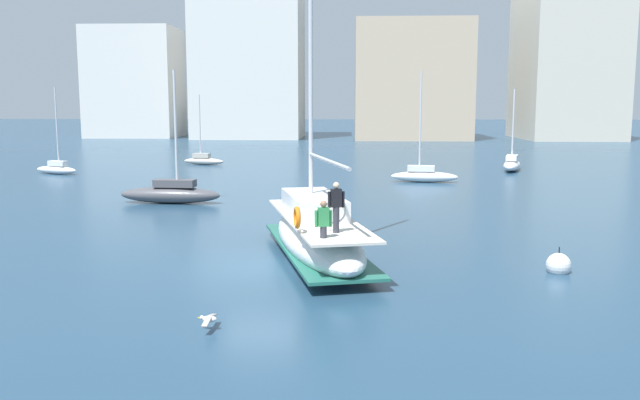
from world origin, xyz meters
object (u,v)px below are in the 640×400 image
Objects in this scene: moored_cutter_left at (512,164)px; moored_cutter_right at (203,160)px; seagull at (209,319)px; mooring_buoy at (558,265)px; moored_sloop_near at (424,174)px; main_sailboat at (317,233)px; moored_ketch_distant at (57,168)px; moored_catamaran at (171,193)px.

moored_cutter_left is 26.30m from moored_cutter_right.
mooring_buoy reaches higher than seagull.
moored_sloop_near reaches higher than seagull.
seagull is (-16.45, -39.39, -0.27)m from moored_cutter_left.
main_sailboat is 34.76m from moored_ketch_distant.
moored_sloop_near is at bearing -34.36° from moored_cutter_right.
moored_cutter_left is 33.93m from mooring_buoy.
moored_ketch_distant is at bearing 127.92° from main_sailboat.
moored_ketch_distant is at bearing 118.55° from seagull.
moored_cutter_right is at bearing 40.69° from moored_ketch_distant.
main_sailboat reaches higher than moored_ketch_distant.
moored_ketch_distant is at bearing 131.10° from moored_catamaran.
moored_ketch_distant is 6.80× the size of seagull.
moored_cutter_left is 6.51× the size of mooring_buoy.
moored_ketch_distant is at bearing -173.20° from moored_cutter_left.
moored_cutter_left is at bearing 79.29° from mooring_buoy.
moored_catamaran is at bearing 107.24° from seagull.
seagull is (-8.49, -31.06, -0.25)m from moored_sloop_near.
moored_catamaran reaches higher than mooring_buoy.
moored_catamaran is 21.50m from seagull.
main_sailboat is at bearing -56.07° from moored_catamaran.
moored_catamaran is 1.10× the size of moored_cutter_left.
mooring_buoy is at bearing -100.71° from moored_cutter_left.
moored_ketch_distant reaches higher than moored_cutter_right.
moored_sloop_near is at bearing 93.79° from mooring_buoy.
moored_sloop_near is 7.78× the size of seagull.
moored_catamaran is 19.40m from moored_ketch_distant.
main_sailboat is at bearing -52.08° from moored_ketch_distant.
moored_catamaran is 23.08m from moored_cutter_right.
mooring_buoy is (10.15, 6.05, -0.04)m from seagull.
moored_ketch_distant is at bearing -139.31° from moored_cutter_right.
moored_cutter_right reaches higher than mooring_buoy.
main_sailboat is 1.99× the size of moored_catamaran.
moored_cutter_left is at bearing 67.33° from seagull.
main_sailboat reaches higher than moored_cutter_left.
mooring_buoy is at bearing -86.21° from moored_sloop_near.
moored_catamaran is at bearing 138.76° from mooring_buoy.
moored_catamaran is 21.97m from mooring_buoy.
moored_sloop_near reaches higher than moored_cutter_right.
mooring_buoy is at bearing -62.20° from moored_cutter_right.
seagull is 11.81m from mooring_buoy.
moored_cutter_right is at bearing 97.89° from moored_catamaran.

